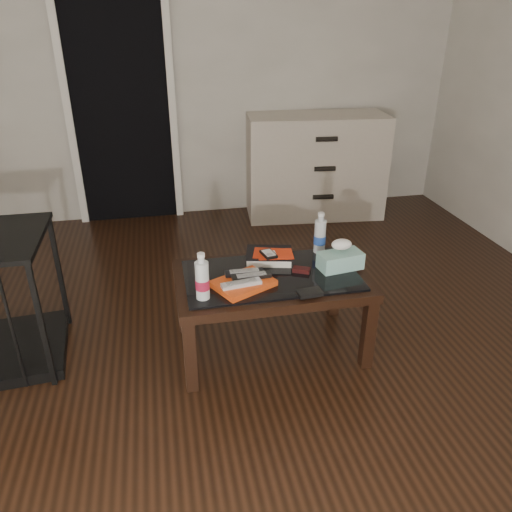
{
  "coord_description": "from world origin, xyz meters",
  "views": [
    {
      "loc": [
        -0.15,
        -1.92,
        1.71
      ],
      "look_at": [
        0.32,
        0.36,
        0.55
      ],
      "focal_mm": 35.0,
      "sensor_mm": 36.0,
      "label": 1
    }
  ],
  "objects_px": {
    "dresser": "(315,166)",
    "textbook": "(269,256)",
    "water_bottle_right": "(320,233)",
    "tissue_box": "(340,260)",
    "water_bottle_left": "(202,276)",
    "coffee_table": "(271,285)"
  },
  "relations": [
    {
      "from": "coffee_table",
      "to": "textbook",
      "type": "xyz_separation_m",
      "value": [
        0.03,
        0.17,
        0.09
      ]
    },
    {
      "from": "dresser",
      "to": "water_bottle_left",
      "type": "xyz_separation_m",
      "value": [
        -1.22,
        -2.08,
        0.13
      ]
    },
    {
      "from": "dresser",
      "to": "water_bottle_left",
      "type": "relative_size",
      "value": 5.22
    },
    {
      "from": "textbook",
      "to": "tissue_box",
      "type": "xyz_separation_m",
      "value": [
        0.35,
        -0.17,
        0.02
      ]
    },
    {
      "from": "textbook",
      "to": "water_bottle_right",
      "type": "relative_size",
      "value": 1.05
    },
    {
      "from": "water_bottle_right",
      "to": "tissue_box",
      "type": "xyz_separation_m",
      "value": [
        0.05,
        -0.22,
        -0.07
      ]
    },
    {
      "from": "coffee_table",
      "to": "dresser",
      "type": "height_order",
      "value": "dresser"
    },
    {
      "from": "dresser",
      "to": "tissue_box",
      "type": "xyz_separation_m",
      "value": [
        -0.47,
        -1.92,
        0.06
      ]
    },
    {
      "from": "coffee_table",
      "to": "textbook",
      "type": "distance_m",
      "value": 0.19
    },
    {
      "from": "water_bottle_right",
      "to": "tissue_box",
      "type": "distance_m",
      "value": 0.23
    },
    {
      "from": "dresser",
      "to": "coffee_table",
      "type": "bearing_deg",
      "value": -108.4
    },
    {
      "from": "water_bottle_right",
      "to": "coffee_table",
      "type": "bearing_deg",
      "value": -147.28
    },
    {
      "from": "dresser",
      "to": "water_bottle_left",
      "type": "height_order",
      "value": "dresser"
    },
    {
      "from": "water_bottle_left",
      "to": "tissue_box",
      "type": "relative_size",
      "value": 1.03
    },
    {
      "from": "dresser",
      "to": "textbook",
      "type": "height_order",
      "value": "dresser"
    },
    {
      "from": "dresser",
      "to": "water_bottle_right",
      "type": "xyz_separation_m",
      "value": [
        -0.52,
        -1.71,
        0.13
      ]
    },
    {
      "from": "dresser",
      "to": "tissue_box",
      "type": "relative_size",
      "value": 5.4
    },
    {
      "from": "textbook",
      "to": "water_bottle_right",
      "type": "distance_m",
      "value": 0.32
    },
    {
      "from": "coffee_table",
      "to": "tissue_box",
      "type": "distance_m",
      "value": 0.39
    },
    {
      "from": "dresser",
      "to": "textbook",
      "type": "xyz_separation_m",
      "value": [
        -0.82,
        -1.75,
        0.03
      ]
    },
    {
      "from": "water_bottle_left",
      "to": "dresser",
      "type": "bearing_deg",
      "value": 59.58
    },
    {
      "from": "water_bottle_left",
      "to": "tissue_box",
      "type": "distance_m",
      "value": 0.77
    }
  ]
}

